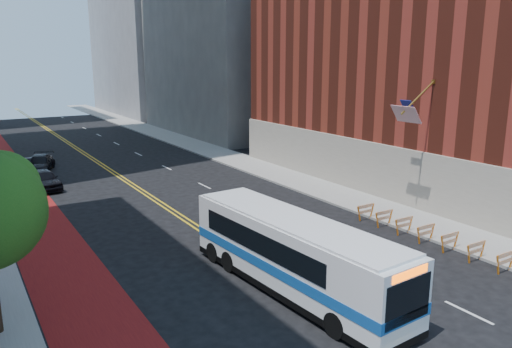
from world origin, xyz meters
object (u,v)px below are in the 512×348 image
at_px(car_a, 44,180).
at_px(car_b, 23,168).
at_px(transit_bus, 292,253).
at_px(car_c, 39,164).

height_order(car_a, car_b, car_a).
bearing_deg(transit_bus, car_c, 96.23).
distance_m(transit_bus, car_a, 24.96).
xyz_separation_m(car_a, car_c, (0.74, 6.81, -0.04)).
relative_size(car_b, car_c, 0.86).
relative_size(transit_bus, car_c, 2.39).
xyz_separation_m(transit_bus, car_b, (-6.98, 30.07, -1.00)).
relative_size(car_a, car_c, 0.90).
relative_size(car_a, car_b, 1.05).
height_order(transit_bus, car_a, transit_bus).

